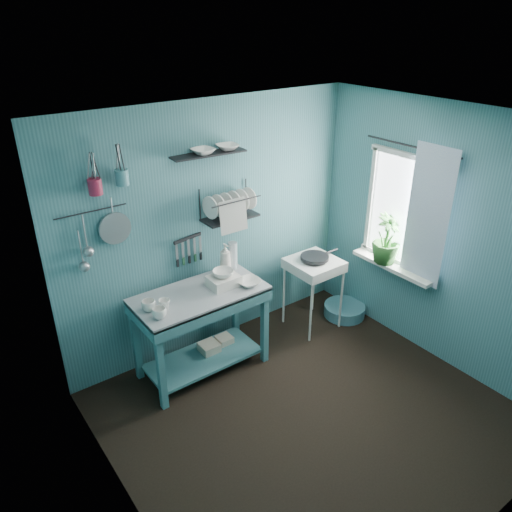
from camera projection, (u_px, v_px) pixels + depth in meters
floor at (309, 415)px, 4.37m from camera, size 3.20×3.20×0.00m
ceiling at (327, 126)px, 3.25m from camera, size 3.20×3.20×0.00m
wall_back at (213, 229)px, 4.89m from camera, size 3.20×0.00×3.20m
wall_front at (504, 404)px, 2.73m from camera, size 3.20×0.00×3.20m
wall_left at (118, 373)px, 2.96m from camera, size 0.00×3.00×3.00m
wall_right at (443, 240)px, 4.66m from camera, size 0.00×3.00×3.00m
work_counter at (202, 332)px, 4.74m from camera, size 1.28×0.74×0.86m
mug_left at (159, 313)px, 4.16m from camera, size 0.12×0.12×0.10m
mug_mid at (165, 304)px, 4.28m from camera, size 0.14×0.14×0.09m
mug_right at (149, 306)px, 4.26m from camera, size 0.17×0.17×0.10m
wash_tub at (223, 281)px, 4.65m from camera, size 0.28×0.22×0.10m
tub_bowl at (223, 273)px, 4.61m from camera, size 0.20×0.19×0.06m
soap_bottle at (225, 258)px, 4.85m from camera, size 0.12×0.12×0.30m
water_bottle at (233, 255)px, 4.92m from camera, size 0.09×0.09×0.28m
counter_bowl at (249, 282)px, 4.67m from camera, size 0.22×0.22×0.05m
hotplate_stand at (313, 293)px, 5.44m from camera, size 0.57×0.57×0.80m
frying_pan at (315, 257)px, 5.25m from camera, size 0.30×0.30×0.03m
knife_strip at (188, 238)px, 4.71m from camera, size 0.32×0.07×0.03m
dish_rack at (230, 203)px, 4.74m from camera, size 0.58×0.31×0.32m
upper_shelf at (208, 154)px, 4.43m from camera, size 0.71×0.24×0.01m
shelf_bowl_left at (203, 157)px, 4.41m from camera, size 0.22×0.22×0.05m
shelf_bowl_right at (227, 143)px, 4.51m from camera, size 0.22×0.22×0.05m
utensil_cup_magenta at (95, 187)px, 3.94m from camera, size 0.11×0.11×0.13m
utensil_cup_teal at (122, 177)px, 4.04m from camera, size 0.11×0.11×0.13m
colander at (115, 228)px, 4.20m from camera, size 0.28×0.03×0.28m
ladle_outer at (85, 232)px, 4.06m from camera, size 0.01×0.01×0.30m
ladle_inner at (80, 247)px, 4.09m from camera, size 0.01×0.01×0.30m
hook_rail at (91, 211)px, 4.04m from camera, size 0.60×0.01×0.01m
window_glass at (405, 211)px, 4.91m from camera, size 0.00×1.10×1.10m
windowsill at (392, 266)px, 5.13m from camera, size 0.16×0.95×0.04m
curtain at (428, 217)px, 4.64m from camera, size 0.00×1.35×1.35m
curtain_rod at (411, 146)px, 4.60m from camera, size 0.02×1.05×0.02m
potted_plant at (387, 239)px, 5.06m from camera, size 0.33×0.33×0.52m
storage_tin_large at (209, 353)px, 4.97m from camera, size 0.18×0.18×0.22m
storage_tin_small at (224, 345)px, 5.11m from camera, size 0.15×0.15×0.20m
floor_basin at (344, 310)px, 5.76m from camera, size 0.47×0.47×0.13m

